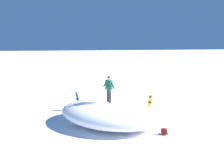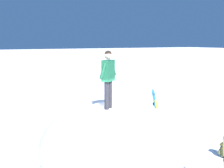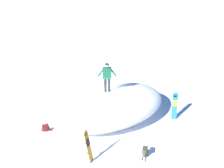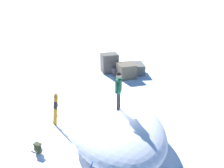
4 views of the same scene
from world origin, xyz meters
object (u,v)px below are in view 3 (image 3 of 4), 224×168
at_px(snowboarder_standing, 107,75).
at_px(snowboard_primary_upright, 175,105).
at_px(backpack_far, 45,128).
at_px(snowboard_secondary_upright, 88,146).
at_px(backpack_near, 145,152).

distance_m(snowboarder_standing, snowboard_primary_upright, 4.23).
relative_size(snowboarder_standing, backpack_far, 2.88).
height_order(snowboard_primary_upright, snowboard_secondary_upright, snowboard_secondary_upright).
xyz_separation_m(snowboarder_standing, backpack_far, (-1.90, -3.00, -2.43)).
bearing_deg(snowboard_secondary_upright, snowboard_primary_upright, 68.92).
bearing_deg(backpack_near, snowboarder_standing, 153.13).
xyz_separation_m(backpack_near, backpack_far, (-5.12, -1.37, -0.04)).
xyz_separation_m(snowboard_primary_upright, backpack_far, (-5.18, -4.96, -0.62)).
bearing_deg(snowboard_primary_upright, backpack_far, -136.29).
bearing_deg(snowboarder_standing, backpack_far, -122.32).
height_order(snowboard_secondary_upright, backpack_far, snowboard_secondary_upright).
distance_m(snowboarder_standing, backpack_near, 4.33).
bearing_deg(snowboard_primary_upright, snowboarder_standing, -149.26).
distance_m(snowboarder_standing, backpack_far, 4.30).
distance_m(backpack_near, backpack_far, 5.30).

